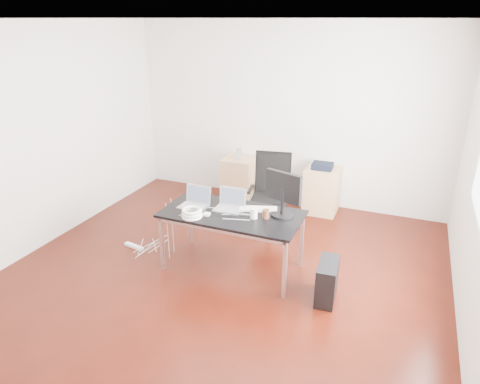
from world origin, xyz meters
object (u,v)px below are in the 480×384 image
at_px(desk, 232,217).
at_px(pc_tower, 327,281).
at_px(filing_cabinet_right, 322,190).
at_px(filing_cabinet_left, 240,178).
at_px(office_chair, 271,189).

xyz_separation_m(desk, pc_tower, (1.17, -0.19, -0.46)).
bearing_deg(filing_cabinet_right, desk, -107.20).
distance_m(filing_cabinet_right, pc_tower, 2.28).
bearing_deg(pc_tower, filing_cabinet_left, 126.54).
relative_size(filing_cabinet_right, pc_tower, 1.56).
xyz_separation_m(office_chair, pc_tower, (1.08, -1.33, -0.39)).
bearing_deg(pc_tower, office_chair, 124.77).
height_order(desk, office_chair, office_chair).
bearing_deg(filing_cabinet_left, desk, -69.99).
relative_size(office_chair, filing_cabinet_left, 1.54).
distance_m(desk, pc_tower, 1.27).
relative_size(desk, pc_tower, 3.56).
bearing_deg(office_chair, desk, -104.27).
distance_m(office_chair, filing_cabinet_left, 1.23).
bearing_deg(office_chair, pc_tower, -60.71).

